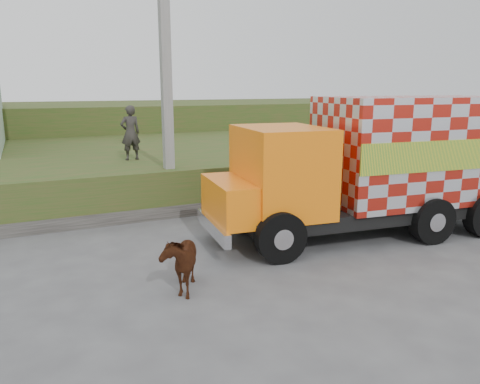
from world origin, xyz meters
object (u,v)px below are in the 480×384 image
utility_pole (166,86)px  pedestrian (130,133)px  cow (180,261)px  cargo_truck (377,165)px

utility_pole → pedestrian: (-0.71, 2.31, -1.61)m
cow → cargo_truck: bearing=34.4°
utility_pole → pedestrian: size_ratio=4.13×
cargo_truck → utility_pole: bearing=142.7°
utility_pole → cargo_truck: size_ratio=0.91×
cow → pedestrian: 8.35m
utility_pole → cow: size_ratio=5.43×
utility_pole → pedestrian: utility_pole is taller
cargo_truck → cow: bearing=-161.2°
utility_pole → cargo_truck: 6.76m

